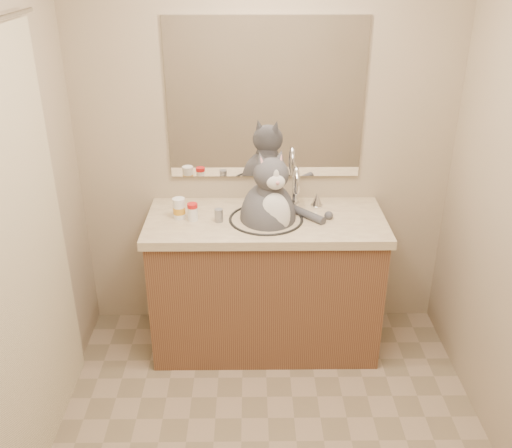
{
  "coord_description": "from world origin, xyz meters",
  "views": [
    {
      "loc": [
        -0.09,
        -1.92,
        2.21
      ],
      "look_at": [
        -0.06,
        0.65,
        0.97
      ],
      "focal_mm": 40.0,
      "sensor_mm": 36.0,
      "label": 1
    }
  ],
  "objects_px": {
    "pill_bottle_redcap": "(193,212)",
    "pill_bottle_orange": "(179,209)",
    "cat": "(269,213)",
    "grey_canister": "(219,215)"
  },
  "relations": [
    {
      "from": "pill_bottle_orange",
      "to": "grey_canister",
      "type": "bearing_deg",
      "value": -12.37
    },
    {
      "from": "pill_bottle_redcap",
      "to": "cat",
      "type": "bearing_deg",
      "value": 1.01
    },
    {
      "from": "cat",
      "to": "pill_bottle_orange",
      "type": "xyz_separation_m",
      "value": [
        -0.5,
        0.02,
        0.02
      ]
    },
    {
      "from": "pill_bottle_orange",
      "to": "grey_canister",
      "type": "xyz_separation_m",
      "value": [
        0.22,
        -0.05,
        -0.02
      ]
    },
    {
      "from": "cat",
      "to": "pill_bottle_redcap",
      "type": "bearing_deg",
      "value": 164.24
    },
    {
      "from": "cat",
      "to": "pill_bottle_orange",
      "type": "height_order",
      "value": "cat"
    },
    {
      "from": "pill_bottle_redcap",
      "to": "grey_canister",
      "type": "height_order",
      "value": "pill_bottle_redcap"
    },
    {
      "from": "cat",
      "to": "grey_canister",
      "type": "relative_size",
      "value": 8.41
    },
    {
      "from": "pill_bottle_redcap",
      "to": "pill_bottle_orange",
      "type": "height_order",
      "value": "pill_bottle_orange"
    },
    {
      "from": "pill_bottle_redcap",
      "to": "pill_bottle_orange",
      "type": "relative_size",
      "value": 0.85
    }
  ]
}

